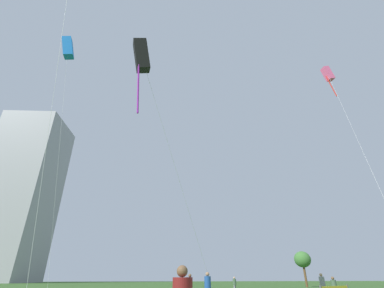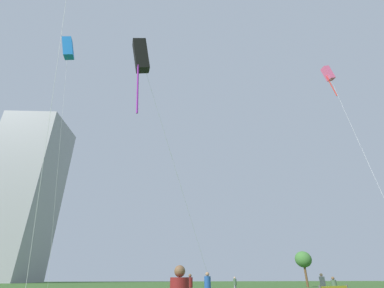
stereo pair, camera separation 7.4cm
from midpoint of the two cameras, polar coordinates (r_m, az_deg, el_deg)
person_standing_0 at (r=22.99m, az=-0.55°, el=-27.89°), size 0.40×0.40×1.82m
person_standing_1 at (r=19.48m, az=3.24°, el=-27.96°), size 0.42×0.42×1.88m
person_standing_2 at (r=24.02m, az=28.05°, el=-25.38°), size 0.36×0.36×1.62m
person_standing_4 at (r=26.20m, az=26.03°, el=-25.31°), size 0.42×0.42×1.88m
person_standing_5 at (r=34.56m, az=9.01°, el=-27.36°), size 0.37×0.37×1.66m
kite_flying_0 at (r=33.58m, az=26.96°, el=13.09°), size 7.58×9.08×22.42m
kite_flying_1 at (r=30.52m, az=-25.04°, el=18.08°), size 3.41×1.60×23.01m
kite_flying_2 at (r=16.96m, az=-10.87°, el=17.79°), size 7.17×8.82×14.43m
park_tree_0 at (r=59.91m, az=22.49°, el=-21.86°), size 3.05×3.05×6.20m
distant_highrise_0 at (r=129.87m, az=-32.50°, el=-8.85°), size 25.41×26.53×64.63m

